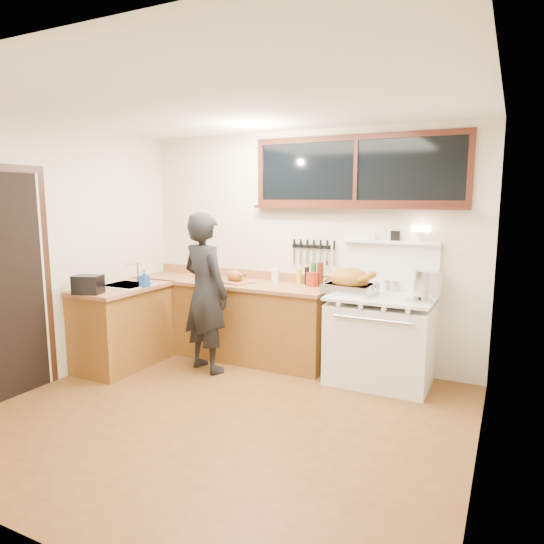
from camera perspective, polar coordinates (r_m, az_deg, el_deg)
The scene contains 20 objects.
ground_plane at distance 4.38m, azimuth -5.80°, elevation -16.73°, with size 4.00×3.50×0.02m, color brown.
room_shell at distance 3.96m, azimuth -6.17°, elevation 5.51°, with size 4.10×3.60×2.65m.
counter_back at distance 5.78m, azimuth -4.91°, elevation -5.41°, with size 2.44×0.64×1.00m.
counter_left at distance 5.69m, azimuth -17.14°, elevation -6.06°, with size 0.64×1.09×0.90m.
sink_unit at distance 5.64m, azimuth -16.65°, elevation -2.04°, with size 0.50×0.45×0.37m.
vintage_stove at distance 5.07m, azimuth 12.65°, elevation -7.50°, with size 1.02×0.74×1.59m.
back_window at distance 5.28m, azimuth 9.77°, elevation 10.77°, with size 2.32×0.13×0.77m.
left_doorway at distance 5.03m, azimuth -29.16°, elevation -1.32°, with size 0.02×1.04×2.17m.
knife_strip at distance 5.47m, azimuth 4.78°, elevation 2.88°, with size 0.52×0.03×0.28m.
man at distance 5.24m, azimuth -7.85°, elevation -2.42°, with size 0.72×0.58×1.72m.
soap_bottle at distance 5.45m, azimuth -14.78°, elevation -0.74°, with size 0.09×0.09×0.19m.
toaster at distance 5.26m, azimuth -20.83°, elevation -1.38°, with size 0.32×0.27×0.19m.
cutting_board at distance 5.59m, azimuth -4.35°, elevation -0.67°, with size 0.50×0.43×0.14m.
roast_turkey at distance 5.00m, azimuth 9.22°, elevation -1.30°, with size 0.55×0.42×0.27m.
stockpot at distance 5.05m, azimuth 17.89°, elevation -1.25°, with size 0.32×0.32×0.26m.
saucepan at distance 5.23m, azimuth 13.89°, elevation -1.51°, with size 0.19×0.29×0.12m.
pot_lid at distance 4.78m, azimuth 16.97°, elevation -3.18°, with size 0.32×0.32×0.04m.
coffee_tin at distance 5.33m, azimuth 4.75°, elevation -0.86°, with size 0.12×0.11×0.16m.
pitcher at distance 5.54m, azimuth 0.36°, elevation -0.45°, with size 0.09×0.09×0.16m.
bottle_cluster at distance 5.40m, azimuth 4.72°, elevation -0.34°, with size 0.32×0.07×0.26m.
Camera 1 is at (2.13, -3.33, 1.88)m, focal length 32.00 mm.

